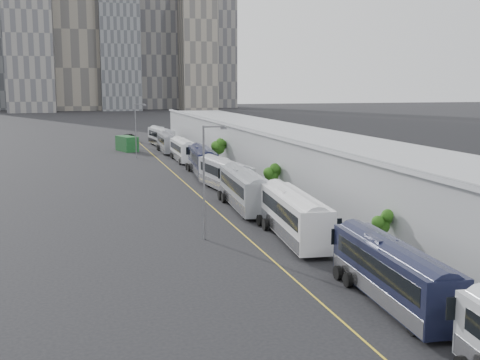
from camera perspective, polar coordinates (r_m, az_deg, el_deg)
name	(u,v)px	position (r m, az deg, el deg)	size (l,w,h in m)	color
sidewalk	(291,195)	(71.27, 4.90, -1.45)	(10.00, 170.00, 0.12)	gray
lane_line	(204,200)	(68.42, -3.39, -1.92)	(0.12, 160.00, 0.02)	gold
depot	(323,165)	(72.20, 7.91, 1.40)	(12.45, 160.40, 7.20)	gray
skyline	(95,12)	(337.30, -13.56, 15.19)	(145.00, 64.00, 120.00)	slate
bus_1	(392,278)	(37.41, 14.18, -8.96)	(3.35, 12.87, 3.72)	black
bus_2	(294,219)	(51.14, 5.11, -3.72)	(4.01, 14.08, 4.06)	silver
bus_3	(244,192)	(63.56, 0.38, -1.18)	(3.62, 14.01, 4.05)	gray
bus_4	(225,178)	(73.98, -1.43, 0.21)	(4.00, 13.54, 3.90)	#9D9EA7
bus_5	(202,163)	(88.05, -3.59, 1.63)	(3.85, 13.87, 4.00)	black
bus_6	(183,152)	(103.96, -5.44, 2.68)	(2.88, 12.92, 3.77)	white
bus_7	(167,144)	(117.88, -6.90, 3.39)	(2.99, 12.91, 3.75)	slate
bus_8	(161,138)	(129.62, -7.49, 3.93)	(3.96, 14.03, 4.05)	#AAADB4
tree_1	(381,224)	(45.58, 13.25, -4.09)	(1.27, 1.27, 3.50)	black
tree_2	(272,174)	(68.34, 3.02, 0.61)	(1.63, 1.63, 3.84)	black
tree_3	(218,146)	(92.72, -2.07, 3.21)	(2.01, 2.01, 4.65)	black
street_lamp_near	(206,175)	(50.15, -3.25, 0.48)	(2.04, 0.22, 9.64)	#59595E
street_lamp_far	(137,127)	(108.69, -9.78, 4.95)	(2.04, 0.22, 9.70)	#59595E
shipping_container	(127,144)	(121.31, -10.67, 3.40)	(2.61, 5.94, 2.95)	#14431D
suv	(130,138)	(141.82, -10.40, 3.96)	(2.95, 6.41, 1.78)	black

